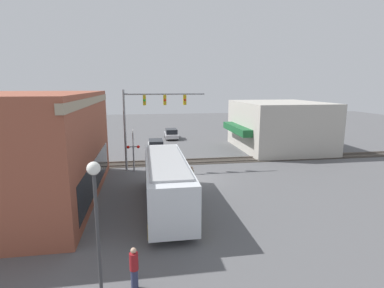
{
  "coord_description": "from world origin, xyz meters",
  "views": [
    {
      "loc": [
        -23.61,
        4.09,
        7.72
      ],
      "look_at": [
        4.2,
        -0.38,
        2.22
      ],
      "focal_mm": 28.0,
      "sensor_mm": 36.0,
      "label": 1
    }
  ],
  "objects_px": {
    "parked_car_white": "(156,146)",
    "pedestrian_by_lamp": "(134,268)",
    "city_bus": "(166,181)",
    "crossing_signal": "(133,147)",
    "parked_car_silver": "(171,134)",
    "streetlamp": "(97,225)",
    "pedestrian_near_bus": "(192,178)"
  },
  "relations": [
    {
      "from": "parked_car_white",
      "to": "pedestrian_near_bus",
      "type": "relative_size",
      "value": 2.68
    },
    {
      "from": "pedestrian_by_lamp",
      "to": "parked_car_silver",
      "type": "bearing_deg",
      "value": -7.64
    },
    {
      "from": "city_bus",
      "to": "pedestrian_near_bus",
      "type": "xyz_separation_m",
      "value": [
        3.06,
        -2.13,
        -0.85
      ]
    },
    {
      "from": "crossing_signal",
      "to": "streetlamp",
      "type": "bearing_deg",
      "value": 178.02
    },
    {
      "from": "pedestrian_by_lamp",
      "to": "streetlamp",
      "type": "bearing_deg",
      "value": 129.15
    },
    {
      "from": "parked_car_white",
      "to": "pedestrian_by_lamp",
      "type": "bearing_deg",
      "value": 175.75
    },
    {
      "from": "crossing_signal",
      "to": "parked_car_white",
      "type": "relative_size",
      "value": 0.8
    },
    {
      "from": "crossing_signal",
      "to": "pedestrian_near_bus",
      "type": "height_order",
      "value": "crossing_signal"
    },
    {
      "from": "parked_car_silver",
      "to": "pedestrian_near_bus",
      "type": "xyz_separation_m",
      "value": [
        -22.24,
        0.47,
        0.23
      ]
    },
    {
      "from": "crossing_signal",
      "to": "parked_car_silver",
      "type": "relative_size",
      "value": 0.89
    },
    {
      "from": "crossing_signal",
      "to": "parked_car_silver",
      "type": "xyz_separation_m",
      "value": [
        16.68,
        -4.94,
        -1.61
      ]
    },
    {
      "from": "pedestrian_near_bus",
      "to": "parked_car_white",
      "type": "bearing_deg",
      "value": 8.69
    },
    {
      "from": "streetlamp",
      "to": "pedestrian_by_lamp",
      "type": "xyz_separation_m",
      "value": [
        0.89,
        -1.1,
        -2.29
      ]
    },
    {
      "from": "city_bus",
      "to": "pedestrian_by_lamp",
      "type": "xyz_separation_m",
      "value": [
        -7.82,
        1.84,
        -0.88
      ]
    },
    {
      "from": "city_bus",
      "to": "parked_car_white",
      "type": "height_order",
      "value": "city_bus"
    },
    {
      "from": "crossing_signal",
      "to": "pedestrian_by_lamp",
      "type": "xyz_separation_m",
      "value": [
        -16.43,
        -0.5,
        -1.41
      ]
    },
    {
      "from": "crossing_signal",
      "to": "parked_car_silver",
      "type": "bearing_deg",
      "value": -16.49
    },
    {
      "from": "streetlamp",
      "to": "parked_car_silver",
      "type": "height_order",
      "value": "streetlamp"
    },
    {
      "from": "parked_car_white",
      "to": "pedestrian_near_bus",
      "type": "xyz_separation_m",
      "value": [
        -13.91,
        -2.13,
        0.25
      ]
    },
    {
      "from": "parked_car_silver",
      "to": "streetlamp",
      "type": "bearing_deg",
      "value": 170.75
    },
    {
      "from": "crossing_signal",
      "to": "streetlamp",
      "type": "height_order",
      "value": "streetlamp"
    },
    {
      "from": "parked_car_white",
      "to": "streetlamp",
      "type": "bearing_deg",
      "value": 173.47
    },
    {
      "from": "streetlamp",
      "to": "parked_car_white",
      "type": "distance_m",
      "value": 25.96
    },
    {
      "from": "crossing_signal",
      "to": "pedestrian_near_bus",
      "type": "distance_m",
      "value": 7.26
    },
    {
      "from": "pedestrian_by_lamp",
      "to": "pedestrian_near_bus",
      "type": "relative_size",
      "value": 0.97
    },
    {
      "from": "pedestrian_by_lamp",
      "to": "pedestrian_near_bus",
      "type": "xyz_separation_m",
      "value": [
        10.87,
        -3.97,
        0.03
      ]
    },
    {
      "from": "streetlamp",
      "to": "pedestrian_near_bus",
      "type": "relative_size",
      "value": 3.01
    },
    {
      "from": "parked_car_white",
      "to": "parked_car_silver",
      "type": "xyz_separation_m",
      "value": [
        8.33,
        -2.6,
        0.02
      ]
    },
    {
      "from": "city_bus",
      "to": "parked_car_silver",
      "type": "xyz_separation_m",
      "value": [
        25.3,
        -2.6,
        -1.08
      ]
    },
    {
      "from": "crossing_signal",
      "to": "pedestrian_by_lamp",
      "type": "bearing_deg",
      "value": -178.26
    },
    {
      "from": "city_bus",
      "to": "crossing_signal",
      "type": "distance_m",
      "value": 8.94
    },
    {
      "from": "city_bus",
      "to": "crossing_signal",
      "type": "height_order",
      "value": "crossing_signal"
    }
  ]
}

